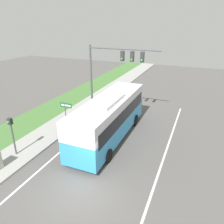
{
  "coord_description": "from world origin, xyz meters",
  "views": [
    {
      "loc": [
        5.2,
        -8.53,
        8.93
      ],
      "look_at": [
        -1.29,
        7.07,
        1.86
      ],
      "focal_mm": 35.0,
      "sensor_mm": 36.0,
      "label": 1
    }
  ],
  "objects_px": {
    "pedestrian_signal": "(12,131)",
    "street_sign": "(66,111)",
    "bus": "(110,116)",
    "signal_gantry": "(112,65)"
  },
  "relations": [
    {
      "from": "bus",
      "to": "street_sign",
      "type": "xyz_separation_m",
      "value": [
        -4.19,
        0.07,
        -0.25
      ]
    },
    {
      "from": "signal_gantry",
      "to": "pedestrian_signal",
      "type": "distance_m",
      "value": 10.61
    },
    {
      "from": "pedestrian_signal",
      "to": "street_sign",
      "type": "xyz_separation_m",
      "value": [
        0.98,
        5.04,
        -0.28
      ]
    },
    {
      "from": "street_sign",
      "to": "bus",
      "type": "bearing_deg",
      "value": -0.91
    },
    {
      "from": "bus",
      "to": "signal_gantry",
      "type": "bearing_deg",
      "value": 109.89
    },
    {
      "from": "pedestrian_signal",
      "to": "street_sign",
      "type": "bearing_deg",
      "value": 79.02
    },
    {
      "from": "signal_gantry",
      "to": "street_sign",
      "type": "height_order",
      "value": "signal_gantry"
    },
    {
      "from": "street_sign",
      "to": "pedestrian_signal",
      "type": "bearing_deg",
      "value": -100.98
    },
    {
      "from": "signal_gantry",
      "to": "street_sign",
      "type": "relative_size",
      "value": 2.78
    },
    {
      "from": "bus",
      "to": "pedestrian_signal",
      "type": "xyz_separation_m",
      "value": [
        -5.17,
        -4.98,
        0.03
      ]
    }
  ]
}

